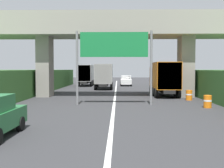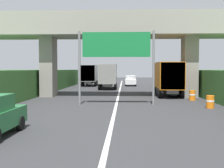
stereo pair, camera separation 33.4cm
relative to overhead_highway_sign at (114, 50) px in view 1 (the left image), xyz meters
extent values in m
cube|color=white|center=(0.00, 0.43, -4.23)|extent=(0.20, 90.96, 0.01)
cube|color=gray|center=(0.00, 6.80, 2.30)|extent=(40.00, 4.80, 1.10)
cube|color=gray|center=(0.00, 4.58, 3.40)|extent=(40.00, 0.36, 1.10)
cube|color=gray|center=(0.00, 9.02, 3.40)|extent=(40.00, 0.36, 1.10)
cube|color=gray|center=(-7.06, 6.80, -1.24)|extent=(1.30, 2.20, 5.99)
cube|color=gray|center=(7.06, 6.80, -1.24)|extent=(1.30, 2.20, 5.99)
cylinder|color=slate|center=(-2.85, 0.00, -1.39)|extent=(0.18, 0.18, 5.69)
cylinder|color=slate|center=(2.85, 0.00, -1.39)|extent=(0.18, 0.18, 5.69)
cube|color=#167238|center=(0.00, 0.00, 0.40)|extent=(5.20, 0.12, 1.90)
cube|color=white|center=(0.00, -0.01, 0.40)|extent=(4.89, 0.01, 1.67)
cube|color=black|center=(5.03, 7.89, -3.58)|extent=(1.10, 7.30, 0.36)
cube|color=orange|center=(5.03, 10.49, -2.35)|extent=(2.10, 2.10, 2.10)
cube|color=#2D3842|center=(5.03, 11.51, -2.05)|extent=(1.89, 0.06, 0.90)
cube|color=orange|center=(5.03, 6.84, -2.10)|extent=(2.30, 5.20, 2.60)
cube|color=#AC5B13|center=(5.03, 4.26, -2.10)|extent=(2.21, 0.04, 2.50)
cylinder|color=black|center=(4.06, 10.49, -3.76)|extent=(0.30, 0.96, 0.96)
cylinder|color=black|center=(6.00, 10.49, -3.76)|extent=(0.30, 0.96, 0.96)
cylinder|color=black|center=(3.96, 5.41, -3.76)|extent=(0.30, 0.96, 0.96)
cylinder|color=black|center=(6.10, 5.41, -3.76)|extent=(0.30, 0.96, 0.96)
cylinder|color=black|center=(3.96, 7.10, -3.76)|extent=(0.30, 0.96, 0.96)
cylinder|color=black|center=(6.10, 7.10, -3.76)|extent=(0.30, 0.96, 0.96)
cube|color=black|center=(-1.65, 18.48, -3.58)|extent=(1.10, 7.30, 0.36)
cube|color=black|center=(-1.65, 21.08, -2.35)|extent=(2.10, 2.10, 2.10)
cube|color=#2D3842|center=(-1.65, 22.10, -2.05)|extent=(1.89, 0.06, 0.90)
cube|color=#B7B7B2|center=(-1.65, 17.43, -2.10)|extent=(2.30, 5.20, 2.60)
cube|color=gray|center=(-1.65, 14.85, -2.10)|extent=(2.21, 0.04, 2.50)
cylinder|color=black|center=(-2.62, 21.08, -3.76)|extent=(0.30, 0.96, 0.96)
cylinder|color=black|center=(-0.68, 21.08, -3.76)|extent=(0.30, 0.96, 0.96)
cylinder|color=black|center=(-2.72, 16.00, -3.76)|extent=(0.30, 0.96, 0.96)
cylinder|color=black|center=(-0.58, 16.00, -3.76)|extent=(0.30, 0.96, 0.96)
cylinder|color=black|center=(-2.72, 17.69, -3.76)|extent=(0.30, 0.96, 0.96)
cylinder|color=black|center=(-0.58, 17.69, -3.76)|extent=(0.30, 0.96, 0.96)
cube|color=black|center=(-5.05, 25.89, -3.58)|extent=(1.10, 7.30, 0.36)
cube|color=#B2B5B7|center=(-5.05, 28.49, -2.35)|extent=(2.10, 2.10, 2.10)
cube|color=#2D3842|center=(-5.05, 29.51, -2.05)|extent=(1.89, 0.06, 0.90)
cube|color=#B7B7B2|center=(-5.05, 24.84, -2.10)|extent=(2.30, 5.20, 2.60)
cube|color=gray|center=(-5.05, 22.26, -2.10)|extent=(2.21, 0.04, 2.50)
cylinder|color=black|center=(-6.02, 28.49, -3.76)|extent=(0.30, 0.96, 0.96)
cylinder|color=black|center=(-4.08, 28.49, -3.76)|extent=(0.30, 0.96, 0.96)
cylinder|color=black|center=(-6.12, 23.41, -3.76)|extent=(0.30, 0.96, 0.96)
cylinder|color=black|center=(-3.98, 23.41, -3.76)|extent=(0.30, 0.96, 0.96)
cylinder|color=black|center=(-6.12, 25.10, -3.76)|extent=(0.30, 0.96, 0.96)
cylinder|color=black|center=(-3.98, 25.10, -3.76)|extent=(0.30, 0.96, 0.96)
cube|color=silver|center=(1.62, 25.85, -3.54)|extent=(1.76, 4.10, 0.76)
cube|color=silver|center=(1.62, 25.70, -2.84)|extent=(1.56, 1.90, 0.64)
cube|color=#2D3842|center=(1.62, 24.78, -2.84)|extent=(1.44, 0.06, 0.54)
cylinder|color=black|center=(0.80, 27.12, -3.92)|extent=(0.22, 0.64, 0.64)
cylinder|color=black|center=(2.44, 27.12, -3.92)|extent=(0.22, 0.64, 0.64)
cylinder|color=black|center=(0.80, 24.58, -3.92)|extent=(0.22, 0.64, 0.64)
cylinder|color=black|center=(2.44, 24.58, -3.92)|extent=(0.22, 0.64, 0.64)
cylinder|color=black|center=(-4.05, -9.55, -3.92)|extent=(0.22, 0.64, 0.64)
cylinder|color=orange|center=(6.70, -1.61, -3.79)|extent=(0.56, 0.56, 0.90)
cylinder|color=white|center=(6.70, -1.61, -3.71)|extent=(0.57, 0.57, 0.12)
cylinder|color=orange|center=(6.61, 3.47, -3.79)|extent=(0.56, 0.56, 0.90)
cylinder|color=white|center=(6.61, 3.47, -3.71)|extent=(0.57, 0.57, 0.12)
camera|label=1|loc=(0.31, -22.30, -1.48)|focal=46.51mm
camera|label=2|loc=(0.64, -22.29, -1.48)|focal=46.51mm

